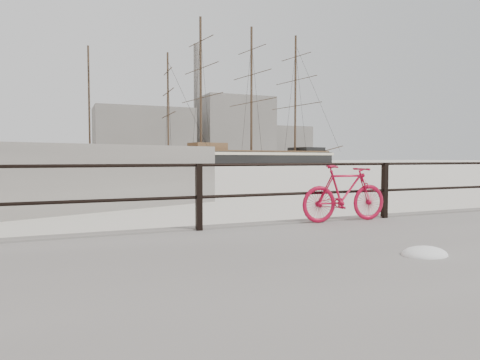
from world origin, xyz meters
name	(u,v)px	position (x,y,z in m)	size (l,w,h in m)	color
ground	(378,235)	(0.00, 0.00, 0.00)	(400.00, 400.00, 0.00)	white
guardrail	(385,190)	(0.00, -0.15, 0.85)	(28.00, 0.10, 1.00)	black
bicycle	(345,193)	(-0.95, -0.25, 0.83)	(1.60, 0.24, 0.97)	#AB0B2B
barque_black	(251,164)	(33.62, 81.17, 0.00)	(55.50, 18.16, 31.72)	black
schooner_mid	(131,166)	(5.95, 72.87, 0.00)	(30.42, 12.87, 21.74)	beige
industrial_west	(144,135)	(20.00, 140.00, 9.00)	(32.00, 18.00, 18.00)	gray
industrial_mid	(234,130)	(55.00, 145.00, 12.00)	(26.00, 20.00, 24.00)	gray
industrial_east	(282,144)	(78.00, 150.00, 7.00)	(20.00, 16.00, 14.00)	gray
smokestack	(197,103)	(42.00, 150.00, 22.00)	(2.80, 2.80, 44.00)	gray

